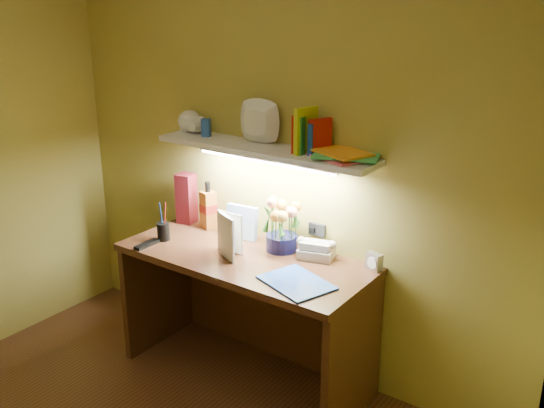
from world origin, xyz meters
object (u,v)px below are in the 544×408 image
Objects in this scene: desk at (245,317)px; whisky_bottle at (208,205)px; flower_bouquet at (282,224)px; telephone at (316,248)px; desk_clock at (374,261)px.

whisky_bottle reaches higher than desk.
whisky_bottle is (-0.55, 0.02, -0.01)m from flower_bouquet.
telephone reaches higher than desk.
desk_clock is (0.32, 0.05, -0.01)m from telephone.
desk_clock is (0.65, 0.25, 0.42)m from desk.
desk_clock is at bearing -7.00° from telephone.
whisky_bottle reaches higher than telephone.
flower_bouquet is (0.12, 0.18, 0.53)m from desk.
whisky_bottle is (-1.08, -0.04, 0.10)m from desk_clock.
telephone is 0.63× the size of whisky_bottle.
desk is 0.58m from telephone.
flower_bouquet is at bearing 56.70° from desk.
telephone is at bearing 4.89° from flower_bouquet.
desk is 0.57m from flower_bouquet.
whisky_bottle reaches higher than desk_clock.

